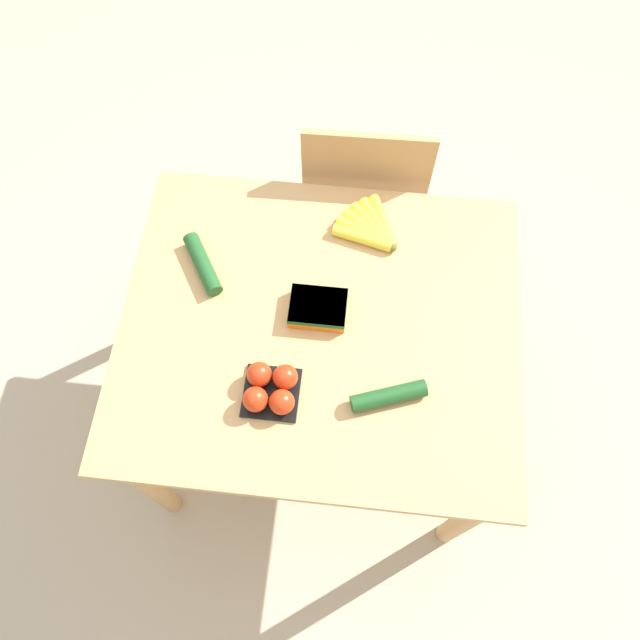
# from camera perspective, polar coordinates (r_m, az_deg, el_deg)

# --- Properties ---
(ground_plane) EXTENTS (12.00, 12.00, 0.00)m
(ground_plane) POSITION_cam_1_polar(r_m,az_deg,el_deg) (2.37, -0.00, -8.14)
(ground_plane) COLOR #B7A88E
(dining_table) EXTENTS (1.07, 0.92, 0.76)m
(dining_table) POSITION_cam_1_polar(r_m,az_deg,el_deg) (1.77, -0.00, -2.00)
(dining_table) COLOR tan
(dining_table) RESTS_ON ground_plane
(chair) EXTENTS (0.43, 0.41, 0.93)m
(chair) POSITION_cam_1_polar(r_m,az_deg,el_deg) (2.22, 3.93, 11.33)
(chair) COLOR tan
(chair) RESTS_ON ground_plane
(banana_bunch) EXTENTS (0.19, 0.18, 0.03)m
(banana_bunch) POSITION_cam_1_polar(r_m,az_deg,el_deg) (1.80, 4.73, 8.28)
(banana_bunch) COLOR brown
(banana_bunch) RESTS_ON dining_table
(tomato_pack) EXTENTS (0.14, 0.14, 0.07)m
(tomato_pack) POSITION_cam_1_polar(r_m,az_deg,el_deg) (1.56, -4.54, -6.29)
(tomato_pack) COLOR black
(tomato_pack) RESTS_ON dining_table
(carrot_bag) EXTENTS (0.15, 0.11, 0.04)m
(carrot_bag) POSITION_cam_1_polar(r_m,az_deg,el_deg) (1.66, -0.19, 1.13)
(carrot_bag) COLOR orange
(carrot_bag) RESTS_ON dining_table
(cucumber_near) EXTENTS (0.14, 0.19, 0.04)m
(cucumber_near) POSITION_cam_1_polar(r_m,az_deg,el_deg) (1.75, -10.68, 5.06)
(cucumber_near) COLOR #1E5123
(cucumber_near) RESTS_ON dining_table
(cucumber_far) EXTENTS (0.20, 0.11, 0.04)m
(cucumber_far) POSITION_cam_1_polar(r_m,az_deg,el_deg) (1.57, 6.30, -6.92)
(cucumber_far) COLOR #1E5123
(cucumber_far) RESTS_ON dining_table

